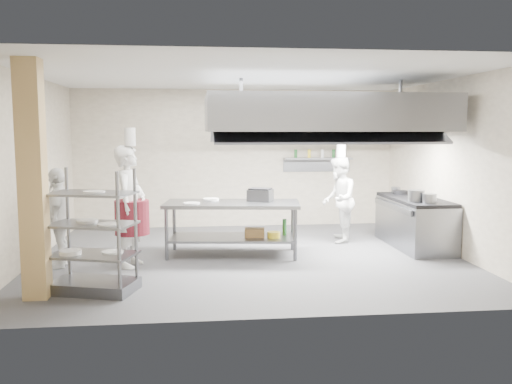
{
  "coord_description": "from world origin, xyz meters",
  "views": [
    {
      "loc": [
        -0.87,
        -8.87,
        2.13
      ],
      "look_at": [
        0.13,
        0.2,
        1.08
      ],
      "focal_mm": 38.0,
      "sensor_mm": 36.0,
      "label": 1
    }
  ],
  "objects": [
    {
      "name": "wall_shelf",
      "position": [
        1.8,
        2.84,
        1.5
      ],
      "size": [
        1.5,
        0.28,
        0.04
      ],
      "primitive_type": "cube",
      "color": "slate",
      "rests_on": "wall_back"
    },
    {
      "name": "chef_head",
      "position": [
        -1.9,
        -0.39,
        0.95
      ],
      "size": [
        0.6,
        0.77,
        1.89
      ],
      "primitive_type": "imported",
      "rotation": [
        0.0,
        0.0,
        1.34
      ],
      "color": "white",
      "rests_on": "floor"
    },
    {
      "name": "exhaust_hood",
      "position": [
        1.3,
        0.4,
        2.4
      ],
      "size": [
        4.0,
        2.5,
        0.6
      ],
      "primitive_type": "cube",
      "color": "slate",
      "rests_on": "ceiling"
    },
    {
      "name": "plate_stack",
      "position": [
        -2.24,
        -1.71,
        0.52
      ],
      "size": [
        0.28,
        0.28,
        0.05
      ],
      "primitive_type": "cylinder",
      "color": "silver",
      "rests_on": "pass_rack"
    },
    {
      "name": "chef_line",
      "position": [
        1.8,
        1.06,
        0.81
      ],
      "size": [
        0.81,
        0.93,
        1.63
      ],
      "primitive_type": "imported",
      "rotation": [
        0.0,
        0.0,
        -1.84
      ],
      "color": "silver",
      "rests_on": "floor"
    },
    {
      "name": "range_top",
      "position": [
        3.08,
        0.5,
        0.87
      ],
      "size": [
        0.78,
        1.96,
        0.06
      ],
      "primitive_type": "cube",
      "color": "black",
      "rests_on": "cooking_range"
    },
    {
      "name": "island_worktop",
      "position": [
        -0.28,
        0.2,
        0.88
      ],
      "size": [
        2.36,
        1.21,
        0.06
      ],
      "primitive_type": "cube",
      "rotation": [
        0.0,
        0.0,
        -0.12
      ],
      "color": "slate",
      "rests_on": "island"
    },
    {
      "name": "ceiling",
      "position": [
        0.0,
        0.0,
        3.0
      ],
      "size": [
        7.0,
        7.0,
        0.0
      ],
      "primitive_type": "plane",
      "rotation": [
        3.14,
        0.0,
        0.0
      ],
      "color": "silver",
      "rests_on": "wall_back"
    },
    {
      "name": "wall_right",
      "position": [
        3.5,
        0.0,
        1.5
      ],
      "size": [
        0.0,
        6.0,
        6.0
      ],
      "primitive_type": "plane",
      "rotation": [
        1.57,
        0.0,
        -1.57
      ],
      "color": "gray",
      "rests_on": "ground"
    },
    {
      "name": "wall_back",
      "position": [
        0.0,
        3.0,
        1.5
      ],
      "size": [
        7.0,
        0.0,
        7.0
      ],
      "primitive_type": "plane",
      "rotation": [
        1.57,
        0.0,
        0.0
      ],
      "color": "gray",
      "rests_on": "ground"
    },
    {
      "name": "stockpot",
      "position": [
        2.89,
        0.02,
        1.0
      ],
      "size": [
        0.29,
        0.29,
        0.2
      ],
      "primitive_type": "cylinder",
      "color": "gray",
      "rests_on": "range_top"
    },
    {
      "name": "hood_strip_b",
      "position": [
        2.2,
        0.4,
        2.08
      ],
      "size": [
        1.6,
        0.12,
        0.04
      ],
      "primitive_type": "cube",
      "color": "white",
      "rests_on": "exhaust_hood"
    },
    {
      "name": "pass_rack",
      "position": [
        -2.24,
        -1.71,
        0.81
      ],
      "size": [
        1.22,
        0.92,
        1.62
      ],
      "primitive_type": null,
      "rotation": [
        0.0,
        0.0,
        -0.29
      ],
      "color": "slate",
      "rests_on": "floor"
    },
    {
      "name": "hood_strip_a",
      "position": [
        0.4,
        0.4,
        2.08
      ],
      "size": [
        1.6,
        0.12,
        0.04
      ],
      "primitive_type": "cube",
      "color": "white",
      "rests_on": "exhaust_hood"
    },
    {
      "name": "column",
      "position": [
        -2.9,
        -1.9,
        1.5
      ],
      "size": [
        0.3,
        0.3,
        3.0
      ],
      "primitive_type": "cube",
      "color": "tan",
      "rests_on": "floor"
    },
    {
      "name": "wall_left",
      "position": [
        -3.5,
        0.0,
        1.5
      ],
      "size": [
        0.0,
        6.0,
        6.0
      ],
      "primitive_type": "plane",
      "rotation": [
        1.57,
        0.0,
        1.57
      ],
      "color": "gray",
      "rests_on": "ground"
    },
    {
      "name": "cooking_range",
      "position": [
        3.08,
        0.5,
        0.42
      ],
      "size": [
        0.8,
        2.0,
        0.84
      ],
      "primitive_type": "cube",
      "color": "gray",
      "rests_on": "floor"
    },
    {
      "name": "griddle",
      "position": [
        0.22,
        0.33,
        1.01
      ],
      "size": [
        0.49,
        0.45,
        0.19
      ],
      "primitive_type": "cube",
      "rotation": [
        0.0,
        0.0,
        -0.43
      ],
      "color": "slate",
      "rests_on": "island_worktop"
    },
    {
      "name": "island",
      "position": [
        -0.28,
        0.2,
        0.46
      ],
      "size": [
        2.36,
        1.21,
        0.91
      ],
      "primitive_type": null,
      "rotation": [
        0.0,
        0.0,
        -0.12
      ],
      "color": "gray",
      "rests_on": "floor"
    },
    {
      "name": "island_undershelf",
      "position": [
        -0.28,
        0.2,
        0.3
      ],
      "size": [
        2.17,
        1.1,
        0.04
      ],
      "primitive_type": "cube",
      "rotation": [
        0.0,
        0.0,
        -0.12
      ],
      "color": "slate",
      "rests_on": "island"
    },
    {
      "name": "floor",
      "position": [
        0.0,
        0.0,
        0.0
      ],
      "size": [
        7.0,
        7.0,
        0.0
      ],
      "primitive_type": "plane",
      "color": "#37373A",
      "rests_on": "ground"
    },
    {
      "name": "wicker_basket",
      "position": [
        0.1,
        0.13,
        0.39
      ],
      "size": [
        0.36,
        0.27,
        0.15
      ],
      "primitive_type": "cube",
      "rotation": [
        0.0,
        0.0,
        -0.13
      ],
      "color": "olive",
      "rests_on": "island_undershelf"
    },
    {
      "name": "chef_plating",
      "position": [
        -3.0,
        -0.31,
        0.78
      ],
      "size": [
        0.45,
        0.94,
        1.55
      ],
      "primitive_type": "imported",
      "rotation": [
        0.0,
        0.0,
        -1.49
      ],
      "color": "white",
      "rests_on": "floor"
    }
  ]
}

